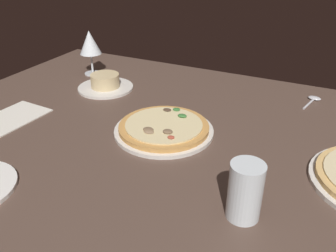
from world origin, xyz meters
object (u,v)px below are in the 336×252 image
wine_glass_near (90,44)px  ramekin_on_saucer (105,83)px  spoon (313,100)px  paper_menu (12,118)px  pizza_main (164,128)px  water_glass (245,195)px

wine_glass_near → ramekin_on_saucer: bearing=-38.1°
spoon → ramekin_on_saucer: bearing=-162.5°
paper_menu → spoon: bearing=37.3°
pizza_main → water_glass: water_glass is taller
water_glass → paper_menu: water_glass is taller
ramekin_on_saucer → spoon: (65.34, 20.66, -1.50)cm
wine_glass_near → spoon: 79.76cm
ramekin_on_saucer → spoon: size_ratio=1.68×
wine_glass_near → water_glass: bearing=-35.0°
pizza_main → wine_glass_near: wine_glass_near is taller
ramekin_on_saucer → paper_menu: ramekin_on_saucer is taller
pizza_main → ramekin_on_saucer: ramekin_on_saucer is taller
ramekin_on_saucer → water_glass: 71.90cm
ramekin_on_saucer → spoon: bearing=17.5°
wine_glass_near → spoon: size_ratio=1.47×
water_glass → spoon: bearing=84.4°
water_glass → ramekin_on_saucer: bearing=145.7°
ramekin_on_saucer → pizza_main: bearing=-30.2°
pizza_main → spoon: size_ratio=2.38×
water_glass → paper_menu: 71.74cm
wine_glass_near → paper_menu: wine_glass_near is taller
wine_glass_near → water_glass: size_ratio=1.42×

